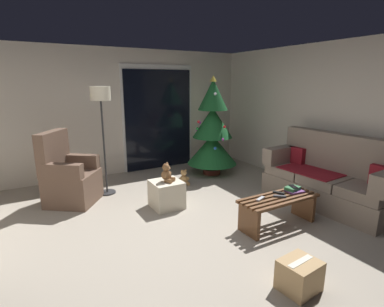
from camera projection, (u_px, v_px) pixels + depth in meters
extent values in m
plane|color=#9E9384|center=(192.00, 235.00, 3.69)|extent=(7.00, 7.00, 0.00)
cube|color=beige|center=(116.00, 113.00, 5.98)|extent=(5.72, 0.12, 2.50)
cube|color=beige|center=(346.00, 120.00, 4.78)|extent=(0.12, 6.00, 2.50)
cube|color=silver|center=(159.00, 118.00, 6.38)|extent=(1.60, 0.02, 2.20)
cube|color=black|center=(159.00, 120.00, 6.38)|extent=(1.50, 0.02, 2.10)
cube|color=gray|center=(325.00, 194.00, 4.58)|extent=(0.87, 1.94, 0.34)
cube|color=gray|center=(368.00, 192.00, 4.01)|extent=(0.72, 0.64, 0.14)
cube|color=gray|center=(326.00, 180.00, 4.51)|extent=(0.72, 0.64, 0.14)
cube|color=gray|center=(292.00, 170.00, 5.02)|extent=(0.72, 0.64, 0.14)
cube|color=gray|center=(341.00, 153.00, 4.60)|extent=(0.32, 1.91, 0.60)
cube|color=gray|center=(282.00, 154.00, 5.18)|extent=(0.77, 0.25, 0.28)
cube|color=maroon|center=(311.00, 171.00, 4.69)|extent=(0.65, 0.94, 0.02)
cube|color=maroon|center=(383.00, 176.00, 3.99)|extent=(0.14, 0.33, 0.28)
cube|color=maroon|center=(296.00, 155.00, 5.13)|extent=(0.14, 0.33, 0.28)
cube|color=brown|center=(289.00, 203.00, 3.70)|extent=(1.10, 0.05, 0.04)
cube|color=brown|center=(284.00, 201.00, 3.78)|extent=(1.10, 0.05, 0.04)
cube|color=brown|center=(279.00, 198.00, 3.85)|extent=(1.10, 0.05, 0.04)
cube|color=brown|center=(274.00, 196.00, 3.92)|extent=(1.10, 0.05, 0.04)
cube|color=brown|center=(269.00, 194.00, 4.00)|extent=(1.10, 0.05, 0.04)
cube|color=brown|center=(249.00, 221.00, 3.66)|extent=(0.05, 0.36, 0.37)
cube|color=brown|center=(303.00, 205.00, 4.14)|extent=(0.05, 0.36, 0.37)
cube|color=#333338|center=(280.00, 196.00, 3.84)|extent=(0.15, 0.14, 0.02)
cube|color=#ADADB2|center=(261.00, 199.00, 3.76)|extent=(0.16, 0.10, 0.02)
cube|color=black|center=(279.00, 193.00, 3.96)|extent=(0.11, 0.16, 0.02)
cube|color=#6B3D7A|center=(295.00, 191.00, 4.02)|extent=(0.24, 0.20, 0.02)
cube|color=#337042|center=(293.00, 188.00, 4.03)|extent=(0.21, 0.17, 0.04)
cube|color=black|center=(293.00, 187.00, 4.02)|extent=(0.12, 0.16, 0.01)
cylinder|color=#4C1E19|center=(212.00, 171.00, 6.16)|extent=(0.36, 0.36, 0.10)
cylinder|color=brown|center=(212.00, 166.00, 6.14)|extent=(0.08, 0.08, 0.12)
cone|color=#195628|center=(212.00, 149.00, 6.05)|extent=(1.00, 1.00, 0.60)
cone|color=#195628|center=(213.00, 122.00, 5.92)|extent=(0.80, 0.80, 0.60)
cone|color=#195628|center=(213.00, 95.00, 5.79)|extent=(0.59, 0.59, 0.60)
sphere|color=red|center=(199.00, 122.00, 6.04)|extent=(0.06, 0.06, 0.06)
sphere|color=gold|center=(211.00, 130.00, 6.32)|extent=(0.06, 0.06, 0.06)
sphere|color=#B233A5|center=(197.00, 130.00, 6.14)|extent=(0.06, 0.06, 0.06)
sphere|color=#1E8C33|center=(197.00, 129.00, 5.83)|extent=(0.06, 0.06, 0.06)
sphere|color=#B233A5|center=(223.00, 139.00, 5.67)|extent=(0.06, 0.06, 0.06)
sphere|color=white|center=(215.00, 94.00, 5.64)|extent=(0.06, 0.06, 0.06)
sphere|color=blue|center=(215.00, 148.00, 5.62)|extent=(0.06, 0.06, 0.06)
sphere|color=#B233A5|center=(200.00, 123.00, 6.11)|extent=(0.06, 0.06, 0.06)
sphere|color=#1E8C33|center=(209.00, 109.00, 5.65)|extent=(0.06, 0.06, 0.06)
sphere|color=red|center=(225.00, 127.00, 5.71)|extent=(0.06, 0.06, 0.06)
sphere|color=#B233A5|center=(224.00, 138.00, 6.30)|extent=(0.06, 0.06, 0.06)
cone|color=#EAD14C|center=(213.00, 78.00, 5.72)|extent=(0.14, 0.14, 0.12)
cube|color=brown|center=(74.00, 193.00, 4.66)|extent=(0.95, 0.95, 0.31)
cube|color=brown|center=(72.00, 178.00, 4.61)|extent=(0.95, 0.95, 0.18)
cube|color=brown|center=(53.00, 152.00, 4.54)|extent=(0.53, 0.64, 0.64)
cube|color=brown|center=(81.00, 161.00, 4.83)|extent=(0.55, 0.46, 0.22)
cube|color=brown|center=(63.00, 171.00, 4.29)|extent=(0.55, 0.46, 0.22)
cylinder|color=#2D2D30|center=(107.00, 192.00, 5.09)|extent=(0.28, 0.28, 0.02)
cylinder|color=#2D2D30|center=(104.00, 147.00, 4.90)|extent=(0.03, 0.03, 1.55)
cylinder|color=beige|center=(100.00, 93.00, 4.69)|extent=(0.32, 0.32, 0.22)
cube|color=beige|center=(167.00, 194.00, 4.48)|extent=(0.44, 0.44, 0.41)
cylinder|color=brown|center=(171.00, 179.00, 4.45)|extent=(0.12, 0.13, 0.06)
cylinder|color=brown|center=(168.00, 181.00, 4.36)|extent=(0.12, 0.13, 0.06)
sphere|color=brown|center=(166.00, 175.00, 4.41)|extent=(0.15, 0.15, 0.15)
sphere|color=brown|center=(166.00, 167.00, 4.39)|extent=(0.11, 0.11, 0.11)
sphere|color=#A37A51|center=(169.00, 168.00, 4.37)|extent=(0.04, 0.04, 0.04)
sphere|color=brown|center=(167.00, 164.00, 4.41)|extent=(0.04, 0.04, 0.04)
sphere|color=brown|center=(165.00, 165.00, 4.34)|extent=(0.04, 0.04, 0.04)
sphere|color=brown|center=(169.00, 173.00, 4.47)|extent=(0.06, 0.06, 0.06)
sphere|color=brown|center=(165.00, 176.00, 4.34)|extent=(0.06, 0.06, 0.06)
cylinder|color=tan|center=(187.00, 183.00, 5.48)|extent=(0.08, 0.12, 0.06)
cylinder|color=tan|center=(182.00, 184.00, 5.44)|extent=(0.08, 0.12, 0.06)
sphere|color=tan|center=(184.00, 179.00, 5.50)|extent=(0.15, 0.15, 0.15)
sphere|color=tan|center=(184.00, 173.00, 5.47)|extent=(0.11, 0.11, 0.11)
sphere|color=tan|center=(185.00, 174.00, 5.43)|extent=(0.04, 0.04, 0.04)
sphere|color=tan|center=(186.00, 170.00, 5.47)|extent=(0.04, 0.04, 0.04)
sphere|color=tan|center=(182.00, 171.00, 5.45)|extent=(0.04, 0.04, 0.04)
sphere|color=tan|center=(188.00, 178.00, 5.51)|extent=(0.06, 0.06, 0.06)
sphere|color=tan|center=(181.00, 179.00, 5.45)|extent=(0.06, 0.06, 0.06)
cube|color=tan|center=(299.00, 275.00, 2.70)|extent=(0.37, 0.33, 0.29)
cube|color=beige|center=(301.00, 261.00, 2.67)|extent=(0.31, 0.09, 0.00)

